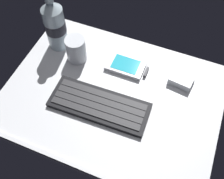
% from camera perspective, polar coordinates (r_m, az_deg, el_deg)
% --- Properties ---
extents(ground_plane, '(0.64, 0.48, 0.03)m').
position_cam_1_polar(ground_plane, '(0.81, -0.06, -1.66)').
color(ground_plane, silver).
extents(keyboard, '(0.29, 0.12, 0.02)m').
position_cam_1_polar(keyboard, '(0.78, -2.71, -3.27)').
color(keyboard, black).
rests_on(keyboard, ground_plane).
extents(handheld_device, '(0.13, 0.08, 0.02)m').
position_cam_1_polar(handheld_device, '(0.86, 3.30, 4.96)').
color(handheld_device, silver).
rests_on(handheld_device, ground_plane).
extents(juice_cup, '(0.06, 0.06, 0.09)m').
position_cam_1_polar(juice_cup, '(0.87, -7.60, 8.29)').
color(juice_cup, silver).
rests_on(juice_cup, ground_plane).
extents(water_bottle, '(0.07, 0.07, 0.21)m').
position_cam_1_polar(water_bottle, '(0.89, -12.02, 13.31)').
color(water_bottle, silver).
rests_on(water_bottle, ground_plane).
extents(charger_block, '(0.08, 0.06, 0.02)m').
position_cam_1_polar(charger_block, '(0.85, 14.52, 2.11)').
color(charger_block, silver).
rests_on(charger_block, ground_plane).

